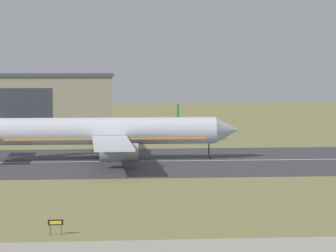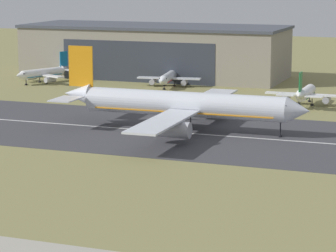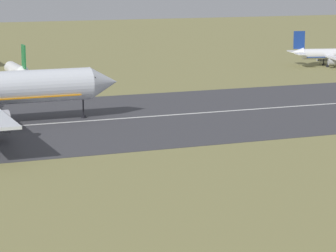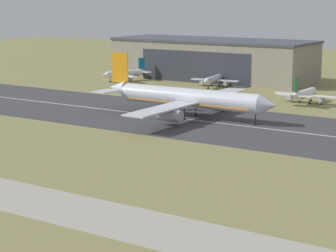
# 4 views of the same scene
# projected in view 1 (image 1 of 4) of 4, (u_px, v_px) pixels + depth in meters

# --- Properties ---
(ground_plane) EXTENTS (641.09, 641.09, 0.00)m
(ground_plane) POSITION_uv_depth(u_px,v_px,m) (136.00, 211.00, 100.67)
(ground_plane) COLOR olive
(runway_strip) EXTENTS (401.09, 48.22, 0.06)m
(runway_strip) POSITION_uv_depth(u_px,v_px,m) (123.00, 161.00, 154.40)
(runway_strip) COLOR #3D3D42
(runway_strip) RESTS_ON ground_plane
(runway_centreline) EXTENTS (360.98, 0.70, 0.01)m
(runway_centreline) POSITION_uv_depth(u_px,v_px,m) (123.00, 161.00, 154.39)
(runway_centreline) COLOR silver
(runway_centreline) RESTS_ON runway_strip
(airplane_landing) EXTENTS (55.29, 58.36, 17.49)m
(airplane_landing) POSITION_uv_depth(u_px,v_px,m) (102.00, 132.00, 156.25)
(airplane_landing) COLOR silver
(airplane_landing) RESTS_ON ground_plane
(airplane_parked_centre) EXTENTS (19.24, 23.74, 8.84)m
(airplane_parked_centre) POSITION_uv_depth(u_px,v_px,m) (4.00, 125.00, 216.88)
(airplane_parked_centre) COLOR silver
(airplane_parked_centre) RESTS_ON ground_plane
(airplane_parked_east) EXTENTS (21.01, 19.12, 9.42)m
(airplane_parked_east) POSITION_uv_depth(u_px,v_px,m) (175.00, 128.00, 199.83)
(airplane_parked_east) COLOR white
(airplane_parked_east) RESTS_ON ground_plane
(runway_sign) EXTENTS (1.66, 0.13, 1.70)m
(runway_sign) POSITION_uv_depth(u_px,v_px,m) (56.00, 224.00, 86.09)
(runway_sign) COLOR #4C4C51
(runway_sign) RESTS_ON ground_plane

